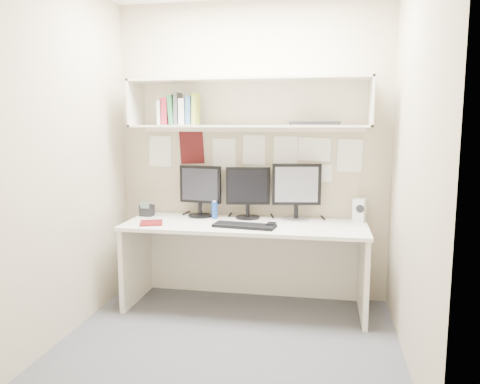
% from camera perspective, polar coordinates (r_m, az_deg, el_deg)
% --- Properties ---
extents(floor, '(2.40, 2.00, 0.01)m').
position_cam_1_polar(floor, '(3.52, -1.29, -17.73)').
color(floor, '#45454A').
rests_on(floor, ground).
extents(wall_back, '(2.40, 0.02, 2.60)m').
position_cam_1_polar(wall_back, '(4.16, 1.44, 4.88)').
color(wall_back, tan).
rests_on(wall_back, ground).
extents(wall_front, '(2.40, 0.02, 2.60)m').
position_cam_1_polar(wall_front, '(2.21, -6.64, 1.88)').
color(wall_front, tan).
rests_on(wall_front, ground).
extents(wall_left, '(0.02, 2.00, 2.60)m').
position_cam_1_polar(wall_left, '(3.62, -20.37, 3.87)').
color(wall_left, tan).
rests_on(wall_left, ground).
extents(wall_right, '(0.02, 2.00, 2.60)m').
position_cam_1_polar(wall_right, '(3.16, 20.49, 3.31)').
color(wall_right, tan).
rests_on(wall_right, ground).
extents(desk, '(2.00, 0.70, 0.73)m').
position_cam_1_polar(desk, '(3.98, 0.60, -8.94)').
color(desk, silver).
rests_on(desk, floor).
extents(overhead_hutch, '(2.00, 0.38, 0.40)m').
position_cam_1_polar(overhead_hutch, '(4.02, 1.15, 10.75)').
color(overhead_hutch, silver).
rests_on(overhead_hutch, wall_back).
extents(pinned_papers, '(1.92, 0.01, 0.48)m').
position_cam_1_polar(pinned_papers, '(4.16, 1.43, 4.19)').
color(pinned_papers, white).
rests_on(pinned_papers, wall_back).
extents(monitor_left, '(0.39, 0.21, 0.45)m').
position_cam_1_polar(monitor_left, '(4.16, -4.87, 0.39)').
color(monitor_left, black).
rests_on(monitor_left, desk).
extents(monitor_center, '(0.38, 0.21, 0.45)m').
position_cam_1_polar(monitor_center, '(4.07, 0.97, 0.20)').
color(monitor_center, black).
rests_on(monitor_center, desk).
extents(monitor_right, '(0.42, 0.23, 0.48)m').
position_cam_1_polar(monitor_right, '(4.02, 6.91, 0.29)').
color(monitor_right, '#A5A5AA').
rests_on(monitor_right, desk).
extents(keyboard, '(0.51, 0.24, 0.02)m').
position_cam_1_polar(keyboard, '(3.74, 0.53, -4.13)').
color(keyboard, black).
rests_on(keyboard, desk).
extents(mouse, '(0.08, 0.11, 0.03)m').
position_cam_1_polar(mouse, '(3.75, 3.80, -4.04)').
color(mouse, black).
rests_on(mouse, desk).
extents(speaker, '(0.12, 0.13, 0.20)m').
position_cam_1_polar(speaker, '(4.07, 14.37, -2.14)').
color(speaker, silver).
rests_on(speaker, desk).
extents(blue_bottle, '(0.05, 0.05, 0.16)m').
position_cam_1_polar(blue_bottle, '(4.08, -3.13, -2.20)').
color(blue_bottle, '#163C99').
rests_on(blue_bottle, desk).
extents(maroon_notebook, '(0.24, 0.27, 0.01)m').
position_cam_1_polar(maroon_notebook, '(3.95, -10.77, -3.72)').
color(maroon_notebook, '#580F10').
rests_on(maroon_notebook, desk).
extents(desk_phone, '(0.12, 0.11, 0.13)m').
position_cam_1_polar(desk_phone, '(4.27, -11.29, -2.19)').
color(desk_phone, black).
rests_on(desk_phone, desk).
extents(book_stack, '(0.34, 0.17, 0.27)m').
position_cam_1_polar(book_stack, '(4.09, -7.41, 9.81)').
color(book_stack, silver).
rests_on(book_stack, overhead_hutch).
extents(hutch_tray, '(0.42, 0.22, 0.03)m').
position_cam_1_polar(hutch_tray, '(3.91, 9.06, 8.29)').
color(hutch_tray, black).
rests_on(hutch_tray, overhead_hutch).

